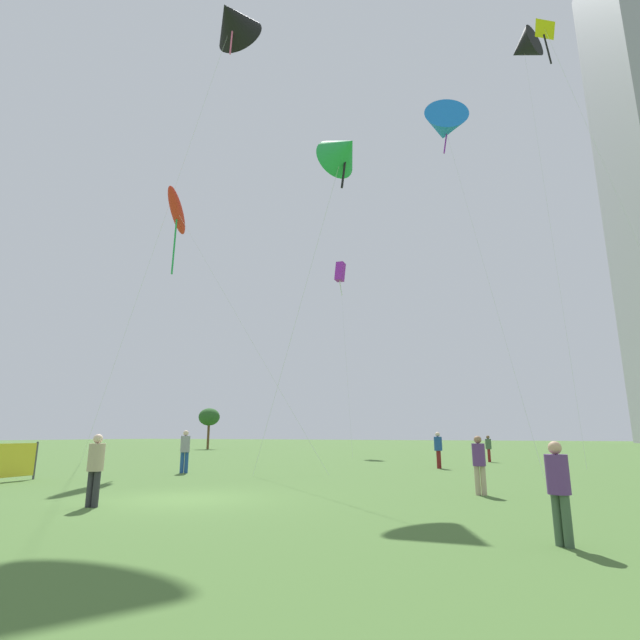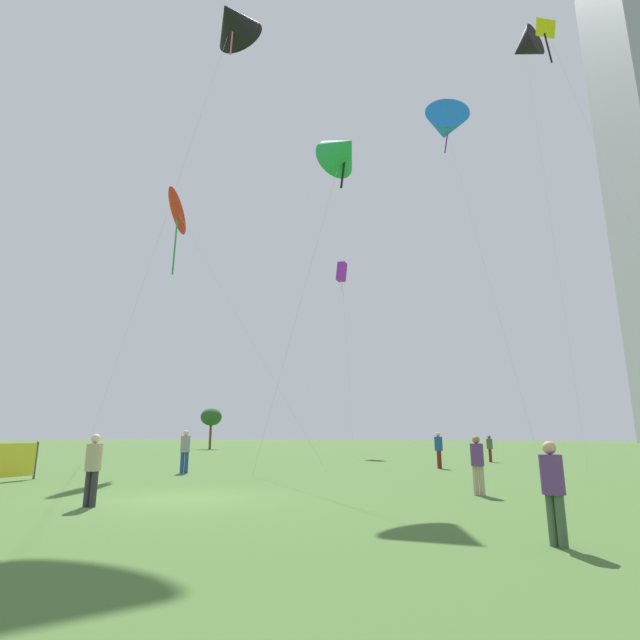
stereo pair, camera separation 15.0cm
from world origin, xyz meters
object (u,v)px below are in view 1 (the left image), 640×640
(person_standing_6, at_px, (438,447))
(kite_flying_3, at_px, (445,126))
(kite_flying_2, at_px, (524,48))
(park_tree_1, at_px, (209,417))
(kite_flying_5, at_px, (232,21))
(kite_flying_6, at_px, (340,272))
(person_standing_1, at_px, (96,464))
(kite_flying_0, at_px, (177,212))
(event_banner, at_px, (2,461))
(person_standing_0, at_px, (489,447))
(person_standing_4, at_px, (185,448))
(person_standing_5, at_px, (479,461))
(person_standing_2, at_px, (559,485))
(kite_flying_1, at_px, (548,37))
(kite_flying_7, at_px, (343,151))

(person_standing_6, bearing_deg, kite_flying_3, -177.15)
(kite_flying_2, xyz_separation_m, park_tree_1, (-38.03, 13.26, -25.96))
(kite_flying_5, distance_m, kite_flying_6, 24.23)
(person_standing_1, relative_size, kite_flying_0, 0.11)
(event_banner, bearing_deg, person_standing_0, 57.36)
(kite_flying_0, xyz_separation_m, park_tree_1, (-18.37, 27.02, -11.01))
(park_tree_1, bearing_deg, kite_flying_0, -55.79)
(person_standing_6, distance_m, park_tree_1, 38.84)
(person_standing_4, xyz_separation_m, kite_flying_2, (15.47, 16.59, 28.56))
(person_standing_1, relative_size, person_standing_6, 0.94)
(person_standing_1, bearing_deg, person_standing_6, 64.20)
(person_standing_5, bearing_deg, person_standing_2, -81.91)
(kite_flying_1, distance_m, kite_flying_2, 9.31)
(kite_flying_6, bearing_deg, kite_flying_5, -83.71)
(kite_flying_3, xyz_separation_m, kite_flying_6, (-13.17, 11.33, -5.52))
(kite_flying_0, xyz_separation_m, event_banner, (1.25, -9.15, -13.93))
(kite_flying_3, bearing_deg, kite_flying_1, -32.92)
(park_tree_1, bearing_deg, person_standing_4, -52.92)
(kite_flying_5, xyz_separation_m, kite_flying_6, (-2.44, 22.13, -9.56))
(kite_flying_3, xyz_separation_m, kite_flying_7, (-1.97, -13.78, -9.18))
(kite_flying_0, distance_m, kite_flying_5, 12.84)
(person_standing_1, xyz_separation_m, person_standing_4, (-5.20, 9.12, 0.10))
(person_standing_6, height_order, kite_flying_1, kite_flying_1)
(person_standing_0, distance_m, person_standing_4, 18.93)
(person_standing_2, bearing_deg, person_standing_6, -35.77)
(park_tree_1, bearing_deg, kite_flying_6, -13.76)
(kite_flying_6, distance_m, event_banner, 35.65)
(kite_flying_2, distance_m, event_banner, 41.21)
(kite_flying_1, xyz_separation_m, park_tree_1, (-39.33, 20.51, -20.27))
(person_standing_2, xyz_separation_m, kite_flying_5, (-16.15, 11.86, 26.18))
(kite_flying_5, relative_size, park_tree_1, 6.10)
(kite_flying_7, bearing_deg, kite_flying_5, 161.23)
(person_standing_1, height_order, kite_flying_2, kite_flying_2)
(person_standing_0, bearing_deg, person_standing_6, 174.52)
(person_standing_6, height_order, kite_flying_7, kite_flying_7)
(person_standing_6, bearing_deg, kite_flying_1, 106.04)
(person_standing_5, xyz_separation_m, person_standing_6, (-3.62, 10.71, 0.09))
(kite_flying_0, distance_m, event_banner, 16.72)
(kite_flying_2, relative_size, event_banner, 10.71)
(person_standing_4, xyz_separation_m, kite_flying_1, (16.77, 9.34, 22.86))
(kite_flying_0, height_order, kite_flying_2, kite_flying_2)
(person_standing_2, xyz_separation_m, person_standing_4, (-15.28, 8.86, 0.16))
(person_standing_2, height_order, kite_flying_6, kite_flying_6)
(person_standing_1, bearing_deg, person_standing_0, 64.99)
(kite_flying_3, bearing_deg, person_standing_0, 55.13)
(person_standing_6, distance_m, kite_flying_3, 22.73)
(kite_flying_6, distance_m, park_tree_1, 24.18)
(person_standing_1, height_order, person_standing_5, person_standing_1)
(kite_flying_0, bearing_deg, park_tree_1, 124.21)
(kite_flying_5, height_order, kite_flying_6, kite_flying_5)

